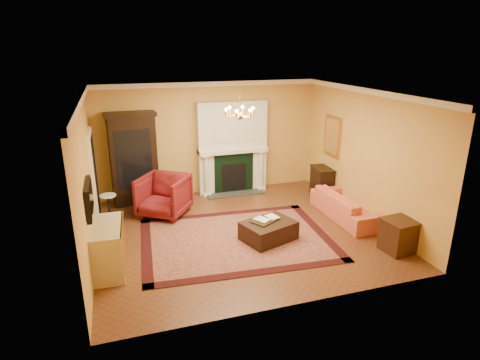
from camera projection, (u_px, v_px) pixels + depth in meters
name	position (u px, v px, depth m)	size (l,w,h in m)	color
floor	(240.00, 232.00, 8.80)	(6.00, 5.50, 0.02)	brown
ceiling	(240.00, 92.00, 7.84)	(6.00, 5.50, 0.02)	white
wall_back	(209.00, 138.00, 10.81)	(6.00, 0.02, 3.00)	gold
wall_front	(297.00, 218.00, 5.83)	(6.00, 0.02, 3.00)	gold
wall_left	(86.00, 180.00, 7.46)	(0.02, 5.50, 3.00)	gold
wall_right	(365.00, 155.00, 9.18)	(0.02, 5.50, 3.00)	gold
fireplace	(232.00, 149.00, 10.91)	(1.90, 0.70, 2.50)	silver
crown_molding	(226.00, 91.00, 8.73)	(6.00, 5.50, 0.12)	white
doorway	(94.00, 176.00, 9.16)	(0.08, 1.05, 2.10)	white
tv_panel	(89.00, 199.00, 6.98)	(0.09, 0.95, 0.58)	black
gilt_mirror	(332.00, 136.00, 10.39)	(0.06, 0.76, 1.05)	gold
chandelier	(240.00, 113.00, 7.97)	(0.63, 0.55, 0.53)	gold
oriental_rug	(236.00, 239.00, 8.45)	(3.90, 2.93, 0.02)	#470F13
china_cabinet	(134.00, 161.00, 10.11)	(1.12, 0.51, 2.25)	black
wingback_armchair	(164.00, 194.00, 9.52)	(1.05, 0.98, 1.08)	maroon
pedestal_table	(109.00, 206.00, 9.20)	(0.37, 0.37, 0.65)	black
commode	(108.00, 248.00, 7.17)	(0.56, 1.18, 0.88)	tan
coral_sofa	(347.00, 202.00, 9.39)	(2.08, 0.61, 0.81)	#E85C49
end_table	(398.00, 236.00, 7.88)	(0.55, 0.55, 0.63)	#391D0F
console_table	(321.00, 182.00, 10.80)	(0.39, 0.69, 0.76)	black
leather_ottoman	(268.00, 231.00, 8.37)	(1.05, 0.76, 0.39)	black
ottoman_tray	(264.00, 221.00, 8.33)	(0.47, 0.36, 0.03)	black
book_a	(258.00, 215.00, 8.19)	(0.23, 0.03, 0.31)	gray
book_b	(269.00, 212.00, 8.37)	(0.21, 0.02, 0.29)	gray
topiary_left	(208.00, 141.00, 10.58)	(0.18, 0.18, 0.48)	gray
topiary_right	(256.00, 138.00, 10.98)	(0.16, 0.16, 0.43)	gray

